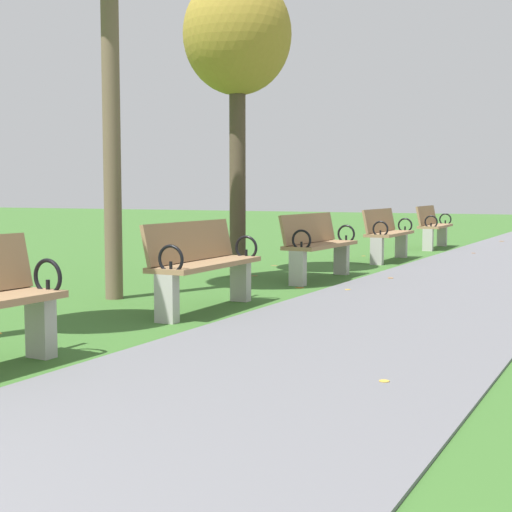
% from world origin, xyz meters
% --- Properties ---
extents(park_bench_3, '(0.52, 1.61, 0.90)m').
position_xyz_m(park_bench_3, '(-0.50, 6.07, 0.49)').
color(park_bench_3, '#93704C').
rests_on(park_bench_3, ground).
extents(park_bench_4, '(0.50, 1.61, 0.90)m').
position_xyz_m(park_bench_4, '(-0.50, 9.04, 0.49)').
color(park_bench_4, '#93704C').
rests_on(park_bench_4, ground).
extents(park_bench_5, '(0.51, 1.61, 0.90)m').
position_xyz_m(park_bench_5, '(-0.50, 12.11, 0.49)').
color(park_bench_5, '#93704C').
rests_on(park_bench_5, ground).
extents(park_bench_6, '(0.55, 1.62, 0.90)m').
position_xyz_m(park_bench_6, '(-0.50, 15.28, 0.49)').
color(park_bench_6, '#93704C').
rests_on(park_bench_6, ground).
extents(tree_3, '(1.51, 1.51, 4.21)m').
position_xyz_m(tree_3, '(-1.69, 8.93, 3.31)').
color(tree_3, '#4C3D2D').
rests_on(tree_3, ground).
extents(scattered_leaves, '(4.95, 19.65, 0.02)m').
position_xyz_m(scattered_leaves, '(-0.61, 8.54, 0.01)').
color(scattered_leaves, '#BC842D').
rests_on(scattered_leaves, ground).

